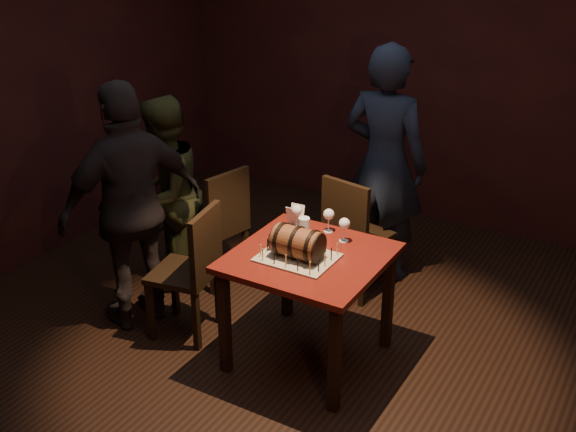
% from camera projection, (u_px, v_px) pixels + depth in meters
% --- Properties ---
extents(room_shell, '(5.04, 5.04, 2.80)m').
position_uv_depth(room_shell, '(294.00, 151.00, 4.17)').
color(room_shell, black).
rests_on(room_shell, ground).
extents(pub_table, '(0.90, 0.90, 0.75)m').
position_uv_depth(pub_table, '(309.00, 271.00, 4.44)').
color(pub_table, '#490F0C').
rests_on(pub_table, ground).
extents(cake_board, '(0.45, 0.35, 0.01)m').
position_uv_depth(cake_board, '(297.00, 258.00, 4.35)').
color(cake_board, gray).
rests_on(cake_board, pub_table).
extents(barrel_cake, '(0.35, 0.21, 0.21)m').
position_uv_depth(barrel_cake, '(297.00, 243.00, 4.31)').
color(barrel_cake, brown).
rests_on(barrel_cake, cake_board).
extents(birthday_candles, '(0.40, 0.30, 0.09)m').
position_uv_depth(birthday_candles, '(298.00, 251.00, 4.33)').
color(birthday_candles, '#F2E391').
rests_on(birthday_candles, cake_board).
extents(wine_glass_left, '(0.07, 0.07, 0.16)m').
position_uv_depth(wine_glass_left, '(297.00, 211.00, 4.70)').
color(wine_glass_left, silver).
rests_on(wine_glass_left, pub_table).
extents(wine_glass_mid, '(0.07, 0.07, 0.16)m').
position_uv_depth(wine_glass_mid, '(329.00, 215.00, 4.64)').
color(wine_glass_mid, silver).
rests_on(wine_glass_mid, pub_table).
extents(wine_glass_right, '(0.07, 0.07, 0.16)m').
position_uv_depth(wine_glass_right, '(344.00, 225.00, 4.51)').
color(wine_glass_right, silver).
rests_on(wine_glass_right, pub_table).
extents(pint_of_ale, '(0.07, 0.07, 0.15)m').
position_uv_depth(pint_of_ale, '(304.00, 229.00, 4.56)').
color(pint_of_ale, silver).
rests_on(pint_of_ale, pub_table).
extents(menu_card, '(0.10, 0.05, 0.13)m').
position_uv_depth(menu_card, '(295.00, 216.00, 4.76)').
color(menu_card, white).
rests_on(menu_card, pub_table).
extents(chair_back, '(0.47, 0.47, 0.93)m').
position_uv_depth(chair_back, '(353.00, 230.00, 5.23)').
color(chair_back, black).
rests_on(chair_back, ground).
extents(chair_left_rear, '(0.48, 0.48, 0.93)m').
position_uv_depth(chair_left_rear, '(220.00, 221.00, 5.39)').
color(chair_left_rear, black).
rests_on(chair_left_rear, ground).
extents(chair_left_front, '(0.47, 0.47, 0.93)m').
position_uv_depth(chair_left_front, '(193.00, 266.00, 4.74)').
color(chair_left_front, black).
rests_on(chair_left_front, ground).
extents(person_back, '(0.67, 0.45, 1.82)m').
position_uv_depth(person_back, '(385.00, 164.00, 5.39)').
color(person_back, black).
rests_on(person_back, ground).
extents(person_left_rear, '(0.66, 0.79, 1.47)m').
position_uv_depth(person_left_rear, '(164.00, 195.00, 5.30)').
color(person_left_rear, '#363A1D').
rests_on(person_left_rear, ground).
extents(person_left_front, '(0.79, 1.09, 1.72)m').
position_uv_depth(person_left_front, '(132.00, 208.00, 4.78)').
color(person_left_front, black).
rests_on(person_left_front, ground).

